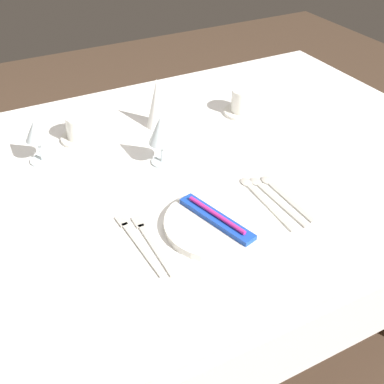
{
  "coord_description": "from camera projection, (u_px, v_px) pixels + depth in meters",
  "views": [
    {
      "loc": [
        -0.41,
        -0.98,
        1.46
      ],
      "look_at": [
        0.03,
        -0.14,
        0.76
      ],
      "focal_mm": 44.88,
      "sensor_mm": 36.0,
      "label": 1
    }
  ],
  "objects": [
    {
      "name": "ground_plane",
      "position": [
        167.0,
        342.0,
        1.72
      ],
      "size": [
        6.0,
        6.0,
        0.0
      ],
      "primitive_type": "plane",
      "color": "#4C3828"
    },
    {
      "name": "dining_table",
      "position": [
        159.0,
        197.0,
        1.33
      ],
      "size": [
        1.8,
        1.11,
        0.74
      ],
      "color": "white",
      "rests_on": "ground"
    },
    {
      "name": "dinner_plate",
      "position": [
        216.0,
        224.0,
        1.1
      ],
      "size": [
        0.24,
        0.24,
        0.02
      ],
      "primitive_type": "cylinder",
      "color": "white",
      "rests_on": "dining_table"
    },
    {
      "name": "toothbrush_package",
      "position": [
        216.0,
        218.0,
        1.09
      ],
      "size": [
        0.09,
        0.21,
        0.02
      ],
      "color": "blue",
      "rests_on": "dinner_plate"
    },
    {
      "name": "fork_outer",
      "position": [
        151.0,
        242.0,
        1.06
      ],
      "size": [
        0.02,
        0.21,
        0.0
      ],
      "color": "beige",
      "rests_on": "dining_table"
    },
    {
      "name": "fork_inner",
      "position": [
        137.0,
        241.0,
        1.06
      ],
      "size": [
        0.03,
        0.22,
        0.0
      ],
      "color": "beige",
      "rests_on": "dining_table"
    },
    {
      "name": "spoon_soup",
      "position": [
        260.0,
        197.0,
        1.19
      ],
      "size": [
        0.03,
        0.23,
        0.01
      ],
      "color": "beige",
      "rests_on": "dining_table"
    },
    {
      "name": "spoon_dessert",
      "position": [
        271.0,
        195.0,
        1.19
      ],
      "size": [
        0.03,
        0.22,
        0.01
      ],
      "color": "beige",
      "rests_on": "dining_table"
    },
    {
      "name": "spoon_tea",
      "position": [
        280.0,
        192.0,
        1.2
      ],
      "size": [
        0.03,
        0.21,
        0.01
      ],
      "color": "beige",
      "rests_on": "dining_table"
    },
    {
      "name": "saucer_left",
      "position": [
        243.0,
        112.0,
        1.55
      ],
      "size": [
        0.13,
        0.13,
        0.01
      ],
      "primitive_type": "cylinder",
      "color": "white",
      "rests_on": "dining_table"
    },
    {
      "name": "coffee_cup_left",
      "position": [
        245.0,
        100.0,
        1.52
      ],
      "size": [
        0.11,
        0.08,
        0.07
      ],
      "color": "white",
      "rests_on": "saucer_left"
    },
    {
      "name": "saucer_right",
      "position": [
        83.0,
        138.0,
        1.42
      ],
      "size": [
        0.13,
        0.13,
        0.01
      ],
      "primitive_type": "cylinder",
      "color": "white",
      "rests_on": "dining_table"
    },
    {
      "name": "coffee_cup_right",
      "position": [
        82.0,
        126.0,
        1.39
      ],
      "size": [
        0.11,
        0.09,
        0.07
      ],
      "color": "white",
      "rests_on": "saucer_right"
    },
    {
      "name": "wine_glass_centre",
      "position": [
        37.0,
        133.0,
        1.27
      ],
      "size": [
        0.07,
        0.07,
        0.13
      ],
      "color": "silver",
      "rests_on": "dining_table"
    },
    {
      "name": "wine_glass_left",
      "position": [
        161.0,
        132.0,
        1.26
      ],
      "size": [
        0.07,
        0.07,
        0.14
      ],
      "color": "silver",
      "rests_on": "dining_table"
    },
    {
      "name": "napkin_folded",
      "position": [
        158.0,
        103.0,
        1.44
      ],
      "size": [
        0.07,
        0.07,
        0.15
      ],
      "primitive_type": "cone",
      "color": "white",
      "rests_on": "dining_table"
    }
  ]
}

